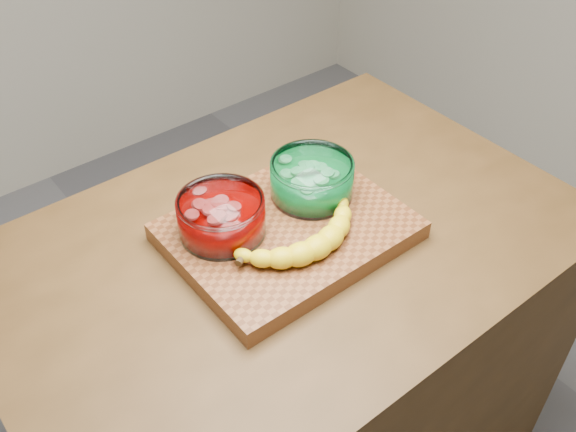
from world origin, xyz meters
TOP-DOWN VIEW (x-y plane):
  - counter at (0.00, 0.00)m, footprint 1.20×0.80m
  - cutting_board at (0.00, 0.00)m, footprint 0.45×0.35m
  - bowl_red at (-0.11, 0.06)m, footprint 0.17×0.17m
  - bowl_green at (0.10, 0.04)m, footprint 0.17×0.17m
  - banana at (-0.01, -0.07)m, footprint 0.31×0.14m

SIDE VIEW (x-z plane):
  - counter at x=0.00m, z-range 0.00..0.90m
  - cutting_board at x=0.00m, z-range 0.90..0.94m
  - banana at x=-0.01m, z-range 0.94..0.98m
  - bowl_red at x=-0.11m, z-range 0.94..1.02m
  - bowl_green at x=0.10m, z-range 0.94..1.02m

